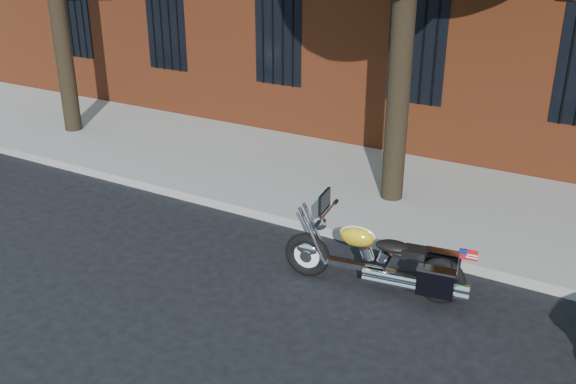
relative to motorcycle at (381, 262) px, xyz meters
The scene contains 4 objects.
ground 1.49m from the motorcycle, 168.28° to the right, with size 120.00×120.00×0.00m, color black.
curb 1.81m from the motorcycle, 142.09° to the left, with size 40.00×0.16×0.15m, color gray.
sidewalk 3.30m from the motorcycle, 115.23° to the left, with size 40.00×3.60×0.15m, color gray.
motorcycle is the anchor object (origin of this frame).
Camera 1 is at (3.98, -6.44, 4.38)m, focal length 40.00 mm.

